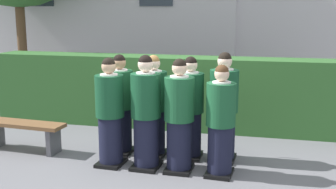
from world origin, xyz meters
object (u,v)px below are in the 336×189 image
student_front_row_0 (110,115)px  student_rear_row_3 (223,110)px  student_rear_row_1 (154,108)px  student_rear_row_2 (190,110)px  student_rear_row_0 (120,107)px  wooden_bench (24,130)px  student_front_row_1 (146,115)px  student_front_row_3 (221,124)px  student_front_row_2 (179,119)px

student_front_row_0 → student_rear_row_3: size_ratio=0.97×
student_rear_row_1 → student_rear_row_2: 0.57m
student_rear_row_0 → student_rear_row_1: (0.55, 0.01, 0.00)m
student_front_row_0 → student_rear_row_2: 1.23m
wooden_bench → student_rear_row_1: bearing=7.8°
student_front_row_1 → student_rear_row_3: student_rear_row_3 is taller
student_front_row_3 → wooden_bench: 3.27m
student_front_row_0 → wooden_bench: 1.68m
student_rear_row_1 → student_rear_row_3: student_rear_row_3 is taller
student_front_row_2 → student_rear_row_1: (-0.52, 0.56, -0.01)m
student_front_row_0 → student_front_row_3: size_ratio=1.03×
student_front_row_3 → student_front_row_1: bearing=178.3°
student_front_row_2 → student_rear_row_1: student_front_row_2 is taller
student_rear_row_0 → student_front_row_2: bearing=-27.3°
student_rear_row_0 → student_front_row_1: bearing=-43.0°
student_front_row_1 → student_rear_row_0: 0.80m
student_front_row_1 → student_rear_row_2: size_ratio=1.04×
student_front_row_0 → student_rear_row_1: bearing=47.3°
student_rear_row_1 → student_front_row_0: bearing=-132.7°
student_front_row_3 → student_rear_row_2: 0.81m
student_front_row_0 → student_rear_row_2: student_front_row_0 is taller
student_front_row_1 → student_rear_row_3: size_ratio=1.00×
student_rear_row_3 → wooden_bench: (-3.20, -0.31, -0.44)m
student_front_row_1 → student_front_row_2: bearing=-1.1°
student_rear_row_1 → student_rear_row_2: (0.57, 0.02, -0.01)m
student_front_row_0 → wooden_bench: (-1.61, 0.26, -0.41)m
student_rear_row_3 → student_front_row_2: bearing=-133.8°
student_front_row_2 → wooden_bench: size_ratio=1.14×
student_rear_row_3 → student_front_row_3: bearing=-87.6°
student_front_row_2 → student_rear_row_0: student_front_row_2 is taller
student_front_row_1 → student_front_row_3: bearing=-1.7°
student_front_row_1 → student_rear_row_0: (-0.58, 0.54, -0.03)m
student_front_row_2 → student_rear_row_3: size_ratio=0.97×
student_rear_row_0 → student_rear_row_2: (1.12, 0.03, -0.00)m
student_front_row_2 → student_rear_row_0: 1.21m
student_front_row_1 → student_front_row_2: 0.49m
student_rear_row_0 → student_rear_row_2: size_ratio=1.00×
wooden_bench → student_rear_row_2: bearing=6.6°
student_front_row_2 → student_rear_row_0: (-1.07, 0.55, -0.01)m
student_front_row_2 → student_rear_row_2: student_front_row_2 is taller
student_front_row_0 → student_front_row_2: student_front_row_2 is taller
student_front_row_1 → student_rear_row_0: student_front_row_1 is taller
student_rear_row_0 → student_rear_row_3: (1.63, 0.03, 0.03)m
student_front_row_1 → student_front_row_2: size_ratio=1.02×
student_rear_row_1 → wooden_bench: bearing=-172.2°
student_rear_row_3 → wooden_bench: bearing=-174.5°
student_front_row_2 → student_rear_row_1: 0.77m
student_rear_row_0 → student_rear_row_2: bearing=1.5°
student_front_row_3 → student_front_row_2: bearing=177.8°
student_rear_row_2 → wooden_bench: student_rear_row_2 is taller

